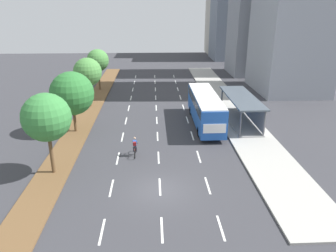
{
  "coord_description": "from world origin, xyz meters",
  "views": [
    {
      "loc": [
        -0.39,
        -20.03,
        12.42
      ],
      "look_at": [
        1.04,
        9.79,
        1.2
      ],
      "focal_mm": 34.72,
      "sensor_mm": 36.0,
      "label": 1
    }
  ],
  "objects_px": {
    "bus": "(205,106)",
    "median_tree_third": "(88,72)",
    "cyclist": "(135,147)",
    "median_tree_nearest": "(46,118)",
    "bus_shelter": "(243,107)",
    "median_tree_second": "(72,94)",
    "median_tree_fourth": "(98,60)"
  },
  "relations": [
    {
      "from": "bus",
      "to": "median_tree_third",
      "type": "xyz_separation_m",
      "value": [
        -13.71,
        7.13,
        2.45
      ]
    },
    {
      "from": "cyclist",
      "to": "median_tree_nearest",
      "type": "height_order",
      "value": "median_tree_nearest"
    },
    {
      "from": "bus",
      "to": "median_tree_third",
      "type": "height_order",
      "value": "median_tree_third"
    },
    {
      "from": "bus_shelter",
      "to": "median_tree_nearest",
      "type": "xyz_separation_m",
      "value": [
        -17.76,
        -10.78,
        2.76
      ]
    },
    {
      "from": "bus_shelter",
      "to": "median_tree_third",
      "type": "bearing_deg",
      "value": 159.31
    },
    {
      "from": "median_tree_second",
      "to": "median_tree_third",
      "type": "bearing_deg",
      "value": 90.22
    },
    {
      "from": "median_tree_nearest",
      "to": "median_tree_second",
      "type": "bearing_deg",
      "value": 91.24
    },
    {
      "from": "bus_shelter",
      "to": "median_tree_third",
      "type": "height_order",
      "value": "median_tree_third"
    },
    {
      "from": "bus_shelter",
      "to": "cyclist",
      "type": "xyz_separation_m",
      "value": [
        -11.56,
        -7.9,
        -1.08
      ]
    },
    {
      "from": "bus",
      "to": "median_tree_fourth",
      "type": "height_order",
      "value": "median_tree_fourth"
    },
    {
      "from": "bus_shelter",
      "to": "bus",
      "type": "xyz_separation_m",
      "value": [
        -4.28,
        -0.33,
        0.2
      ]
    },
    {
      "from": "median_tree_second",
      "to": "bus_shelter",
      "type": "bearing_deg",
      "value": 6.34
    },
    {
      "from": "bus",
      "to": "cyclist",
      "type": "distance_m",
      "value": 10.58
    },
    {
      "from": "cyclist",
      "to": "bus",
      "type": "bearing_deg",
      "value": 46.09
    },
    {
      "from": "median_tree_nearest",
      "to": "median_tree_fourth",
      "type": "height_order",
      "value": "median_tree_nearest"
    },
    {
      "from": "cyclist",
      "to": "median_tree_second",
      "type": "distance_m",
      "value": 9.31
    },
    {
      "from": "bus",
      "to": "median_tree_third",
      "type": "relative_size",
      "value": 1.83
    },
    {
      "from": "median_tree_second",
      "to": "median_tree_fourth",
      "type": "xyz_separation_m",
      "value": [
        -0.12,
        17.57,
        0.44
      ]
    },
    {
      "from": "bus",
      "to": "cyclist",
      "type": "xyz_separation_m",
      "value": [
        -7.28,
        -7.57,
        -1.28
      ]
    },
    {
      "from": "bus_shelter",
      "to": "median_tree_second",
      "type": "relative_size",
      "value": 1.59
    },
    {
      "from": "bus",
      "to": "cyclist",
      "type": "bearing_deg",
      "value": -133.91
    },
    {
      "from": "median_tree_second",
      "to": "median_tree_nearest",
      "type": "bearing_deg",
      "value": -88.76
    },
    {
      "from": "median_tree_second",
      "to": "median_tree_fourth",
      "type": "relative_size",
      "value": 1.01
    },
    {
      "from": "bus",
      "to": "median_tree_second",
      "type": "xyz_separation_m",
      "value": [
        -13.68,
        -1.66,
        2.04
      ]
    },
    {
      "from": "median_tree_nearest",
      "to": "bus_shelter",
      "type": "bearing_deg",
      "value": 31.25
    },
    {
      "from": "median_tree_nearest",
      "to": "median_tree_fourth",
      "type": "relative_size",
      "value": 1.04
    },
    {
      "from": "bus_shelter",
      "to": "bus",
      "type": "bearing_deg",
      "value": -175.56
    },
    {
      "from": "cyclist",
      "to": "median_tree_fourth",
      "type": "bearing_deg",
      "value": 105.5
    },
    {
      "from": "cyclist",
      "to": "median_tree_fourth",
      "type": "height_order",
      "value": "median_tree_fourth"
    },
    {
      "from": "bus",
      "to": "cyclist",
      "type": "height_order",
      "value": "bus"
    },
    {
      "from": "median_tree_nearest",
      "to": "median_tree_second",
      "type": "distance_m",
      "value": 8.8
    },
    {
      "from": "median_tree_second",
      "to": "median_tree_third",
      "type": "xyz_separation_m",
      "value": [
        -0.03,
        8.79,
        0.4
      ]
    }
  ]
}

